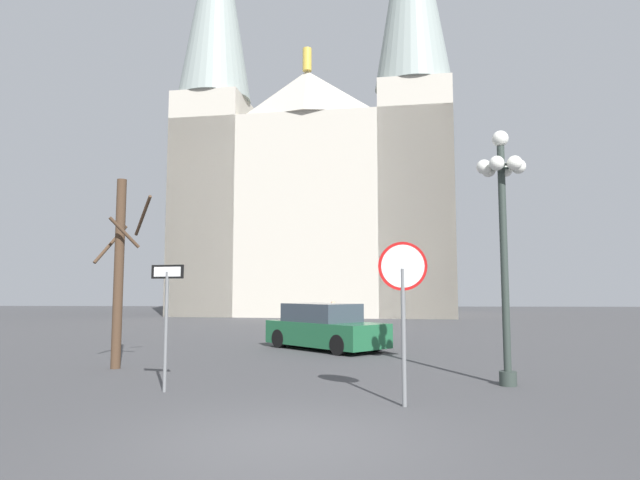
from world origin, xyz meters
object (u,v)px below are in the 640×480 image
stop_sign (403,288)px  one_way_arrow_sign (166,309)px  bare_tree (119,269)px  cathedral (317,177)px  street_lamp (503,213)px  pedestrian_walking (333,317)px  parked_car_near_green (325,328)px

stop_sign → one_way_arrow_sign: (-4.61, 1.13, -0.40)m
one_way_arrow_sign → bare_tree: size_ratio=0.51×
cathedral → bare_tree: cathedral is taller
street_lamp → bare_tree: size_ratio=1.11×
stop_sign → pedestrian_walking: bearing=97.0°
bare_tree → cathedral: bearing=83.3°
bare_tree → parked_car_near_green: 7.26m
stop_sign → street_lamp: bearing=41.6°
stop_sign → one_way_arrow_sign: stop_sign is taller
bare_tree → street_lamp: bearing=-12.4°
stop_sign → pedestrian_walking: (-1.51, 12.22, -1.10)m
bare_tree → pedestrian_walking: bare_tree is taller
parked_car_near_green → pedestrian_walking: pedestrian_walking is taller
pedestrian_walking → bare_tree: bearing=-124.1°
bare_tree → pedestrian_walking: (5.42, 8.02, -1.63)m
one_way_arrow_sign → bare_tree: bearing=127.0°
one_way_arrow_sign → parked_car_near_green: bearing=69.7°
one_way_arrow_sign → street_lamp: bearing=8.2°
cathedral → stop_sign: size_ratio=12.86×
street_lamp → pedestrian_walking: street_lamp is taller
stop_sign → parked_car_near_green: stop_sign is taller
cathedral → stop_sign: bearing=-84.5°
bare_tree → parked_car_near_green: (5.21, 4.71, -1.85)m
pedestrian_walking → stop_sign: bearing=-83.0°
street_lamp → bare_tree: bearing=167.6°
parked_car_near_green → pedestrian_walking: (0.22, 3.31, 0.22)m
pedestrian_walking → cathedral: bearing=94.7°
cathedral → parked_car_near_green: 27.99m
street_lamp → parked_car_near_green: size_ratio=1.25×
one_way_arrow_sign → street_lamp: size_ratio=0.46×
street_lamp → parked_car_near_green: bearing=121.5°
stop_sign → parked_car_near_green: 9.18m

